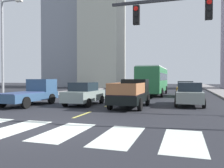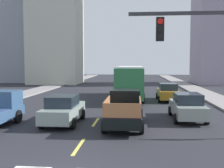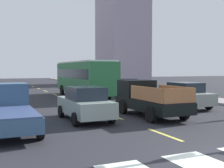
{
  "view_description": "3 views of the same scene",
  "coord_description": "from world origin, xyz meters",
  "views": [
    {
      "loc": [
        5.38,
        -7.75,
        2.02
      ],
      "look_at": [
        0.1,
        9.14,
        1.59
      ],
      "focal_mm": 37.04,
      "sensor_mm": 36.0,
      "label": 1
    },
    {
      "loc": [
        2.49,
        -7.41,
        3.64
      ],
      "look_at": [
        0.79,
        11.48,
        2.18
      ],
      "focal_mm": 43.47,
      "sensor_mm": 36.0,
      "label": 2
    },
    {
      "loc": [
        -6.48,
        -5.63,
        2.61
      ],
      "look_at": [
        -0.08,
        9.03,
        1.79
      ],
      "focal_mm": 46.47,
      "sensor_mm": 36.0,
      "label": 3
    }
  ],
  "objects": [
    {
      "name": "ground_plane",
      "position": [
        0.0,
        0.0,
        0.0
      ],
      "size": [
        160.0,
        160.0,
        0.0
      ],
      "primitive_type": "plane",
      "color": "#26272D"
    },
    {
      "name": "sedan_near_left",
      "position": [
        5.52,
        19.01,
        0.86
      ],
      "size": [
        2.02,
        4.4,
        1.72
      ],
      "rotation": [
        0.0,
        0.0,
        0.02
      ],
      "color": "#9D671B",
      "rests_on": "ground"
    },
    {
      "name": "lane_dash_7",
      "position": [
        0.0,
        39.0,
        0.0
      ],
      "size": [
        0.16,
        2.4,
        0.01
      ],
      "primitive_type": "cube",
      "color": "#DDD153",
      "rests_on": "ground"
    },
    {
      "name": "lane_dash_0",
      "position": [
        0.0,
        4.0,
        0.0
      ],
      "size": [
        0.16,
        2.4,
        0.01
      ],
      "primitive_type": "cube",
      "color": "#DDD153",
      "rests_on": "ground"
    },
    {
      "name": "sedan_mid",
      "position": [
        5.77,
        10.23,
        0.86
      ],
      "size": [
        2.02,
        4.4,
        1.72
      ],
      "rotation": [
        0.0,
        0.0,
        -0.04
      ],
      "color": "gray",
      "rests_on": "ground"
    },
    {
      "name": "lane_dash_5",
      "position": [
        0.0,
        29.0,
        0.0
      ],
      "size": [
        0.16,
        2.4,
        0.01
      ],
      "primitive_type": "cube",
      "color": "#DDD153",
      "rests_on": "ground"
    },
    {
      "name": "crosswalk_stripe_4",
      "position": [
        1.08,
        0.0,
        0.0
      ],
      "size": [
        1.32,
        3.2,
        0.01
      ],
      "primitive_type": "cube",
      "color": "silver",
      "rests_on": "ground"
    },
    {
      "name": "lane_dash_1",
      "position": [
        0.0,
        9.0,
        0.0
      ],
      "size": [
        0.16,
        2.4,
        0.01
      ],
      "primitive_type": "cube",
      "color": "#DDD153",
      "rests_on": "ground"
    },
    {
      "name": "lane_dash_2",
      "position": [
        0.0,
        14.0,
        0.0
      ],
      "size": [
        0.16,
        2.4,
        0.01
      ],
      "primitive_type": "cube",
      "color": "#DDD153",
      "rests_on": "ground"
    },
    {
      "name": "lane_dash_6",
      "position": [
        0.0,
        34.0,
        0.0
      ],
      "size": [
        0.16,
        2.4,
        0.01
      ],
      "primitive_type": "cube",
      "color": "#DDD153",
      "rests_on": "ground"
    },
    {
      "name": "city_bus",
      "position": [
        1.89,
        20.13,
        1.95
      ],
      "size": [
        2.72,
        10.8,
        3.32
      ],
      "rotation": [
        0.0,
        0.0,
        0.02
      ],
      "color": "#2B7140",
      "rests_on": "ground"
    },
    {
      "name": "lane_dash_4",
      "position": [
        0.0,
        24.0,
        0.0
      ],
      "size": [
        0.16,
        2.4,
        0.01
      ],
      "primitive_type": "cube",
      "color": "#DDD153",
      "rests_on": "ground"
    },
    {
      "name": "pickup_dark",
      "position": [
        -5.66,
        7.24,
        0.92
      ],
      "size": [
        2.18,
        5.2,
        1.96
      ],
      "rotation": [
        0.0,
        0.0,
        -0.06
      ],
      "color": "#314F73",
      "rests_on": "ground"
    },
    {
      "name": "crosswalk_stripe_3",
      "position": [
        -1.08,
        0.0,
        0.0
      ],
      "size": [
        1.32,
        3.2,
        0.01
      ],
      "primitive_type": "cube",
      "color": "silver",
      "rests_on": "ground"
    },
    {
      "name": "crosswalk_stripe_5",
      "position": [
        3.23,
        0.0,
        0.0
      ],
      "size": [
        1.32,
        3.2,
        0.01
      ],
      "primitive_type": "cube",
      "color": "silver",
      "rests_on": "ground"
    },
    {
      "name": "sidewalk_left",
      "position": [
        -10.51,
        18.0,
        0.07
      ],
      "size": [
        2.8,
        110.0,
        0.15
      ],
      "primitive_type": "cube",
      "color": "gray",
      "rests_on": "ground"
    },
    {
      "name": "lane_dash_3",
      "position": [
        0.0,
        19.0,
        0.0
      ],
      "size": [
        0.16,
        2.4,
        0.01
      ],
      "primitive_type": "cube",
      "color": "#DDD153",
      "rests_on": "ground"
    },
    {
      "name": "crosswalk_stripe_6",
      "position": [
        5.38,
        0.0,
        0.0
      ],
      "size": [
        1.32,
        3.2,
        0.01
      ],
      "primitive_type": "cube",
      "color": "silver",
      "rests_on": "ground"
    },
    {
      "name": "pickup_stakebed",
      "position": [
        1.8,
        8.39,
        0.94
      ],
      "size": [
        2.18,
        5.2,
        1.96
      ],
      "rotation": [
        0.0,
        0.0,
        0.04
      ],
      "color": "black",
      "rests_on": "ground"
    },
    {
      "name": "block_mid_right",
      "position": [
        -11.89,
        40.34,
        17.61
      ],
      "size": [
        8.63,
        7.53,
        35.22
      ],
      "primitive_type": "cube",
      "color": "beige",
      "rests_on": "ground"
    },
    {
      "name": "sedan_near_right",
      "position": [
        -1.87,
        8.37,
        0.86
      ],
      "size": [
        2.02,
        4.4,
        1.72
      ],
      "rotation": [
        0.0,
        0.0,
        0.04
      ],
      "color": "gray",
      "rests_on": "ground"
    },
    {
      "name": "tower_tall_centre",
      "position": [
        -21.71,
        44.35,
        11.57
      ],
      "size": [
        11.63,
        8.11,
        23.14
      ],
      "primitive_type": "cube",
      "color": "#8B919D",
      "rests_on": "ground"
    },
    {
      "name": "streetlight_left",
      "position": [
        -9.86,
        8.96,
        4.97
      ],
      "size": [
        2.2,
        0.28,
        9.0
      ],
      "color": "gray",
      "rests_on": "ground"
    }
  ]
}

